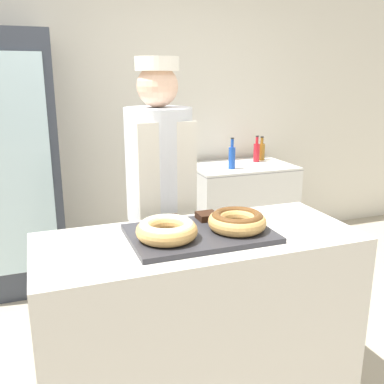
# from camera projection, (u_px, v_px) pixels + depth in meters

# --- Properties ---
(wall_back) EXTENTS (8.00, 0.06, 2.70)m
(wall_back) POSITION_uv_depth(u_px,v_px,m) (112.00, 107.00, 3.74)
(wall_back) COLOR silver
(wall_back) RESTS_ON ground_plane
(display_counter) EXTENTS (1.46, 0.61, 0.91)m
(display_counter) POSITION_uv_depth(u_px,v_px,m) (199.00, 326.00, 2.04)
(display_counter) COLOR beige
(display_counter) RESTS_ON ground_plane
(serving_tray) EXTENTS (0.63, 0.43, 0.02)m
(serving_tray) POSITION_uv_depth(u_px,v_px,m) (200.00, 233.00, 1.92)
(serving_tray) COLOR #2D2D33
(serving_tray) RESTS_ON display_counter
(donut_light_glaze) EXTENTS (0.26, 0.26, 0.08)m
(donut_light_glaze) POSITION_uv_depth(u_px,v_px,m) (167.00, 229.00, 1.82)
(donut_light_glaze) COLOR tan
(donut_light_glaze) RESTS_ON serving_tray
(donut_chocolate_glaze) EXTENTS (0.26, 0.26, 0.08)m
(donut_chocolate_glaze) POSITION_uv_depth(u_px,v_px,m) (237.00, 220.00, 1.93)
(donut_chocolate_glaze) COLOR tan
(donut_chocolate_glaze) RESTS_ON serving_tray
(brownie_back_left) EXTENTS (0.09, 0.09, 0.03)m
(brownie_back_left) POSITION_uv_depth(u_px,v_px,m) (171.00, 220.00, 2.01)
(brownie_back_left) COLOR black
(brownie_back_left) RESTS_ON serving_tray
(brownie_back_right) EXTENTS (0.09, 0.09, 0.03)m
(brownie_back_right) POSITION_uv_depth(u_px,v_px,m) (207.00, 216.00, 2.07)
(brownie_back_right) COLOR black
(brownie_back_right) RESTS_ON serving_tray
(baker_person) EXTENTS (0.37, 0.37, 1.71)m
(baker_person) POSITION_uv_depth(u_px,v_px,m) (160.00, 204.00, 2.45)
(baker_person) COLOR #4C4C51
(baker_person) RESTS_ON ground_plane
(beverage_fridge) EXTENTS (0.67, 0.66, 1.92)m
(beverage_fridge) POSITION_uv_depth(u_px,v_px,m) (12.00, 166.00, 3.21)
(beverage_fridge) COLOR #333842
(beverage_fridge) RESTS_ON ground_plane
(chest_freezer) EXTENTS (0.92, 0.62, 0.83)m
(chest_freezer) POSITION_uv_depth(u_px,v_px,m) (240.00, 208.00, 4.00)
(chest_freezer) COLOR silver
(chest_freezer) RESTS_ON ground_plane
(bottle_amber) EXTENTS (0.06, 0.06, 0.23)m
(bottle_amber) POSITION_uv_depth(u_px,v_px,m) (262.00, 151.00, 4.10)
(bottle_amber) COLOR #99661E
(bottle_amber) RESTS_ON chest_freezer
(bottle_red) EXTENTS (0.06, 0.06, 0.25)m
(bottle_red) POSITION_uv_depth(u_px,v_px,m) (257.00, 152.00, 4.02)
(bottle_red) COLOR red
(bottle_red) RESTS_ON chest_freezer
(bottle_blue) EXTENTS (0.06, 0.06, 0.27)m
(bottle_blue) POSITION_uv_depth(u_px,v_px,m) (232.00, 157.00, 3.71)
(bottle_blue) COLOR #1E4CB2
(bottle_blue) RESTS_ON chest_freezer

